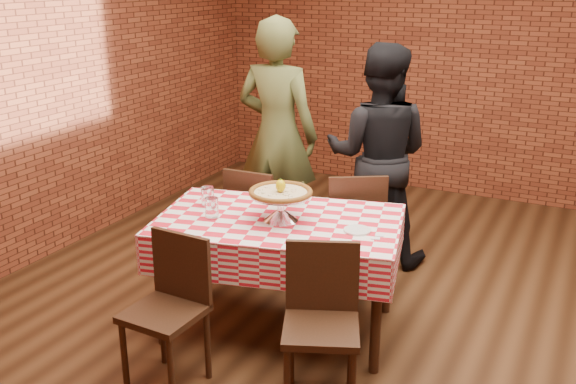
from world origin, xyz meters
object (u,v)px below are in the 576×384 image
object	(u,v)px
diner_black	(378,155)
water_glass_left	(212,208)
diner_olive	(277,135)
condiment_caddy	(297,193)
pizza	(281,193)
table	(279,275)
chair_far_right	(352,227)
chair_near_right	(321,332)
water_glass_right	(208,197)
chair_near_left	(164,317)
pizza_stand	(281,207)
chair_far_left	(260,221)

from	to	relation	value
diner_black	water_glass_left	bearing A→B (deg)	58.89
water_glass_left	diner_olive	distance (m)	1.43
condiment_caddy	diner_black	xyz separation A→B (m)	(0.21, 1.01, 0.03)
pizza	diner_olive	size ratio (longest dim) A/B	0.21
table	condiment_caddy	size ratio (longest dim) A/B	10.67
pizza	water_glass_left	size ratio (longest dim) A/B	2.99
chair_far_right	condiment_caddy	bearing A→B (deg)	36.78
water_glass_left	chair_near_right	size ratio (longest dim) A/B	0.15
chair_far_right	diner_black	bearing A→B (deg)	-120.32
water_glass_right	chair_near_right	size ratio (longest dim) A/B	0.15
pizza	chair_near_left	size ratio (longest dim) A/B	0.45
chair_near_right	water_glass_right	bearing A→B (deg)	128.31
chair_far_right	diner_olive	xyz separation A→B (m)	(-0.83, 0.42, 0.50)
condiment_caddy	chair_near_right	distance (m)	1.15
water_glass_left	table	bearing A→B (deg)	24.40
pizza_stand	chair_far_right	bearing A→B (deg)	78.47
pizza_stand	chair_near_left	distance (m)	0.97
chair_near_left	chair_far_right	size ratio (longest dim) A/B	0.97
chair_near_left	chair_near_right	distance (m)	0.86
chair_near_left	diner_olive	xyz separation A→B (m)	(-0.37, 2.06, 0.52)
condiment_caddy	chair_near_left	xyz separation A→B (m)	(-0.25, -1.14, -0.40)
chair_far_left	diner_black	xyz separation A→B (m)	(0.68, 0.67, 0.43)
chair_far_right	water_glass_left	bearing A→B (deg)	29.57
diner_olive	pizza_stand	bearing A→B (deg)	117.50
pizza_stand	pizza	world-z (taller)	pizza
pizza_stand	water_glass_right	xyz separation A→B (m)	(-0.54, 0.01, -0.02)
condiment_caddy	chair_near_right	bearing A→B (deg)	-85.93
condiment_caddy	chair_near_left	size ratio (longest dim) A/B	0.16
pizza_stand	chair_far_left	world-z (taller)	pizza_stand
table	chair_near_left	distance (m)	0.88
pizza_stand	condiment_caddy	bearing A→B (deg)	97.94
pizza_stand	diner_black	distance (m)	1.34
table	chair_far_right	size ratio (longest dim) A/B	1.66
chair_near_left	chair_far_left	distance (m)	1.49
table	chair_near_left	bearing A→B (deg)	-107.99
water_glass_right	condiment_caddy	xyz separation A→B (m)	(0.49, 0.31, 0.00)
water_glass_right	diner_black	size ratio (longest dim) A/B	0.08
table	diner_black	xyz separation A→B (m)	(0.19, 1.31, 0.48)
diner_olive	water_glass_right	bearing A→B (deg)	95.15
table	pizza	bearing A→B (deg)	-32.01
condiment_caddy	chair_far_left	size ratio (longest dim) A/B	0.16
water_glass_left	condiment_caddy	size ratio (longest dim) A/B	0.94
chair_near_right	chair_far_right	distance (m)	1.45
water_glass_right	chair_near_left	distance (m)	0.95
pizza_stand	water_glass_right	size ratio (longest dim) A/B	2.96
pizza_stand	chair_far_right	world-z (taller)	pizza_stand
water_glass_left	chair_far_left	size ratio (longest dim) A/B	0.15
pizza_stand	chair_far_right	xyz separation A→B (m)	(0.17, 0.81, -0.40)
pizza_stand	chair_near_left	xyz separation A→B (m)	(-0.29, -0.82, -0.41)
pizza	diner_olive	distance (m)	1.41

